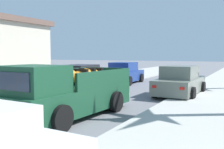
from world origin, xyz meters
name	(u,v)px	position (x,y,z in m)	size (l,w,h in m)	color
sidewalk_left	(51,88)	(-4.97, 12.00, 0.06)	(5.18, 60.00, 0.12)	#B2AFA8
curb_left	(66,90)	(-3.78, 12.00, 0.05)	(0.16, 60.00, 0.10)	silver
curb_right	(202,101)	(3.78, 12.00, 0.05)	(0.16, 60.00, 0.10)	silver
pickup_truck	(67,93)	(0.21, 6.88, 0.81)	(2.43, 5.31, 1.80)	#19472D
car_left_near	(180,82)	(2.49, 13.32, 0.71)	(2.10, 4.29, 1.54)	slate
car_right_mid	(124,73)	(-2.48, 17.13, 0.71)	(2.21, 4.34, 1.54)	navy
car_left_far	(78,80)	(-2.72, 11.71, 0.71)	(2.20, 4.33, 1.54)	black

